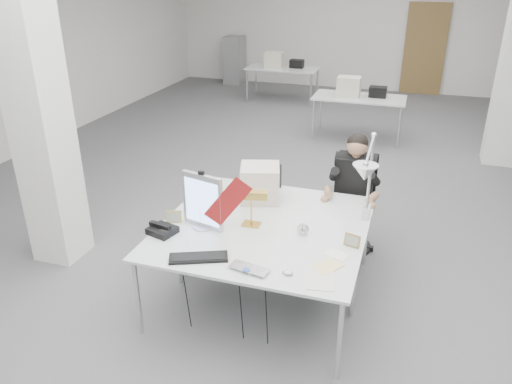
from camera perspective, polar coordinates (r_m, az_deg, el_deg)
room_shell at (r=6.17m, az=7.48°, el=13.26°), size 10.04×14.04×3.24m
desk_main at (r=4.12m, az=-0.93°, el=-6.82°), size 1.80×0.90×0.02m
desk_second at (r=4.87m, az=2.49°, el=-1.55°), size 1.80×0.90×0.02m
bg_desk_a at (r=9.13m, az=11.73°, el=10.51°), size 1.60×0.80×0.02m
bg_desk_b at (r=11.61m, az=3.06°, el=13.93°), size 1.60×0.80×0.02m
filing_cabinet at (r=13.50m, az=-2.49°, el=14.84°), size 0.45×0.55×1.20m
office_chair at (r=5.44m, az=10.99°, el=-1.12°), size 0.56×0.56×1.14m
seated_person at (r=5.26m, az=11.20°, el=1.89°), size 0.45×0.56×0.84m
monitor at (r=4.37m, az=-6.12°, el=-1.05°), size 0.40×0.14×0.50m
pennant at (r=4.23m, az=-3.20°, el=-1.10°), size 0.39×0.18×0.45m
keyboard at (r=4.02m, az=-6.59°, el=-7.46°), size 0.49×0.32×0.02m
laptop at (r=3.82m, az=-1.14°, el=-9.11°), size 0.34×0.25×0.02m
mouse at (r=3.81m, az=3.66°, el=-9.18°), size 0.10×0.08×0.03m
bankers_lamp at (r=4.41m, az=-0.54°, el=-1.93°), size 0.31×0.17×0.33m
desk_phone at (r=4.42m, az=-10.64°, el=-4.34°), size 0.27×0.25×0.06m
picture_frame_left at (r=4.57m, az=-9.42°, el=-2.79°), size 0.15×0.08×0.11m
picture_frame_right at (r=4.21m, az=10.93°, el=-5.45°), size 0.14×0.07×0.11m
desk_clock at (r=4.34m, az=5.41°, el=-4.23°), size 0.10×0.05×0.10m
paper_stack_a at (r=3.79m, az=7.35°, el=-9.83°), size 0.26×0.33×0.01m
paper_stack_b at (r=3.94m, az=8.14°, el=-8.39°), size 0.26×0.28×0.01m
paper_stack_c at (r=4.10m, az=9.23°, el=-7.08°), size 0.21×0.18×0.01m
beige_monitor at (r=4.89m, az=0.46°, el=1.03°), size 0.46×0.45×0.35m
architect_lamp at (r=4.31m, az=12.52°, el=0.55°), size 0.40×0.69×0.84m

